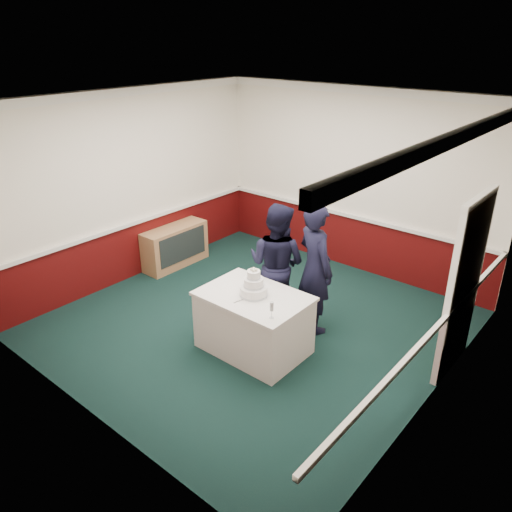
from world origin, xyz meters
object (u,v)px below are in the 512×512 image
Objects in this scene: cake_table at (254,322)px; wedding_cake at (254,287)px; person_man at (277,264)px; sideboard at (175,246)px; cake_knife at (241,300)px; person_woman at (315,268)px; champagne_flute at (272,307)px.

wedding_cake is (-0.00, 0.00, 0.50)m from cake_table.
person_man is (-0.24, 0.77, -0.04)m from wedding_cake.
sideboard is 5.45× the size of cake_knife.
sideboard is 0.67× the size of person_woman.
wedding_cake is 0.57m from champagne_flute.
wedding_cake is 0.97m from person_woman.
cake_table is 3.63× the size of wedding_cake.
person_man is (-0.74, 1.05, -0.07)m from champagne_flute.
champagne_flute is 0.12× the size of person_man.
wedding_cake reaches higher than sideboard.
sideboard is 3.50m from champagne_flute.
wedding_cake is at bearing 97.11° from person_woman.
wedding_cake is at bearing 90.00° from cake_table.
person_man is at bearing 114.34° from cake_knife.
wedding_cake reaches higher than cake_knife.
champagne_flute is at bearing 3.49° from cake_knife.
sideboard is 3.30× the size of wedding_cake.
cake_knife is 1.17m from person_woman.
sideboard is 0.70× the size of person_man.
cake_table is 6.00× the size of cake_knife.
sideboard is 5.85× the size of champagne_flute.
cake_table is at bearing -90.00° from wedding_cake.
cake_table is 0.78m from champagne_flute.
cake_knife is at bearing -25.70° from sideboard.
person_woman is at bearing -2.87° from sideboard.
person_woman reaches higher than champagne_flute.
cake_table is 1.09m from person_woman.
cake_knife is at bearing 98.48° from person_woman.
wedding_cake is 0.20× the size of person_woman.
cake_table is at bearing 97.11° from person_woman.
person_woman is at bearing 87.01° from cake_knife.
wedding_cake is 0.81m from person_man.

